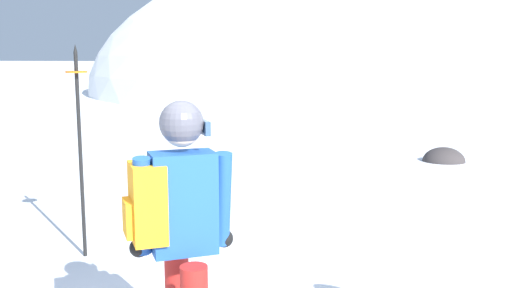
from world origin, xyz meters
TOP-DOWN VIEW (x-y plane):
  - ridge_peak_main at (3.85, 28.76)m, footprint 32.31×29.08m
  - snowboarder_main at (-0.01, 0.19)m, footprint 1.00×1.66m
  - piste_marker_near at (-1.55, 2.23)m, footprint 0.20×0.20m
  - rock_mid at (2.85, 7.89)m, footprint 0.77×0.65m

SIDE VIEW (x-z plane):
  - ridge_peak_main at x=3.85m, z-range -7.53..7.53m
  - rock_mid at x=2.85m, z-range -0.27..0.27m
  - snowboarder_main at x=-0.01m, z-range 0.06..1.78m
  - piste_marker_near at x=-1.55m, z-range 0.14..2.20m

